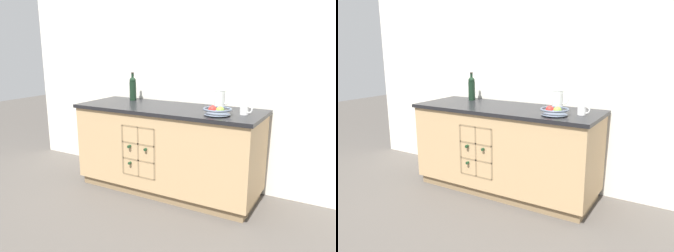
{
  "view_description": "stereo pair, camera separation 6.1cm",
  "coord_description": "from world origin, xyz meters",
  "views": [
    {
      "loc": [
        1.58,
        -2.82,
        1.46
      ],
      "look_at": [
        0.0,
        0.0,
        0.69
      ],
      "focal_mm": 35.0,
      "sensor_mm": 36.0,
      "label": 1
    },
    {
      "loc": [
        1.63,
        -2.79,
        1.46
      ],
      "look_at": [
        0.0,
        0.0,
        0.69
      ],
      "focal_mm": 35.0,
      "sensor_mm": 36.0,
      "label": 2
    }
  ],
  "objects": [
    {
      "name": "ceramic_mug",
      "position": [
        0.78,
        0.01,
        0.93
      ],
      "size": [
        0.11,
        0.08,
        0.09
      ],
      "color": "white",
      "rests_on": "kitchen_island"
    },
    {
      "name": "fruit_bowl",
      "position": [
        0.58,
        -0.15,
        0.93
      ],
      "size": [
        0.25,
        0.25,
        0.09
      ],
      "color": "#4C5666",
      "rests_on": "kitchen_island"
    },
    {
      "name": "standing_wine_bottle",
      "position": [
        -0.57,
        0.2,
        1.03
      ],
      "size": [
        0.08,
        0.08,
        0.31
      ],
      "color": "black",
      "rests_on": "kitchen_island"
    },
    {
      "name": "white_pitcher",
      "position": [
        0.48,
        0.18,
        0.98
      ],
      "size": [
        0.17,
        0.11,
        0.18
      ],
      "color": "silver",
      "rests_on": "kitchen_island"
    },
    {
      "name": "back_wall",
      "position": [
        0.0,
        0.4,
        1.27
      ],
      "size": [
        4.4,
        0.06,
        2.55
      ],
      "primitive_type": "cube",
      "color": "silver",
      "rests_on": "ground_plane"
    },
    {
      "name": "ground_plane",
      "position": [
        0.0,
        0.0,
        0.0
      ],
      "size": [
        14.0,
        14.0,
        0.0
      ],
      "primitive_type": "plane",
      "color": "#4C4742"
    },
    {
      "name": "kitchen_island",
      "position": [
        -0.0,
        -0.0,
        0.45
      ],
      "size": [
        1.9,
        0.7,
        0.89
      ],
      "color": "olive",
      "rests_on": "ground_plane"
    }
  ]
}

